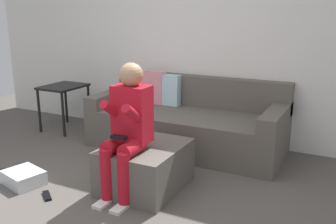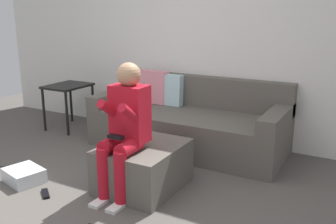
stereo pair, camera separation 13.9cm
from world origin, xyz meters
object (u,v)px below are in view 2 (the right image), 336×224
Objects in this scene: side_table at (68,92)px; remote_under_side_table at (3,168)px; remote_by_storage_bin at (46,194)px; ottoman at (143,166)px; person_seated at (125,124)px; storage_bin at (24,175)px; couch_sectional at (188,123)px.

side_table is 1.60m from remote_under_side_table.
side_table is 3.36× the size of remote_by_storage_bin.
remote_by_storage_bin is (-0.70, -0.57, -0.20)m from ottoman.
person_seated is at bearing -34.08° from side_table.
person_seated is at bearing 15.81° from storage_bin.
ottoman is at bearing 76.30° from remote_by_storage_bin.
remote_under_side_table is (-0.84, 0.21, 0.00)m from remote_by_storage_bin.
side_table is at bearing 145.92° from person_seated.
couch_sectional reaches higher than storage_bin.
person_seated reaches higher than storage_bin.
ottoman is 2.22× the size of storage_bin.
storage_bin is 0.58× the size of side_table.
storage_bin reaches higher than remote_under_side_table.
person_seated is at bearing -110.28° from ottoman.
person_seated reaches higher than remote_by_storage_bin.
storage_bin is at bearing -157.42° from remote_by_storage_bin.
ottoman is at bearing -84.27° from couch_sectional.
storage_bin is at bearing -156.64° from ottoman.
remote_under_side_table is at bearing -172.91° from person_seated.
ottoman is 4.30× the size of remote_by_storage_bin.
ottoman is 2.26m from side_table.
storage_bin is 2.23× the size of remote_under_side_table.
couch_sectional reaches higher than remote_by_storage_bin.
ottoman reaches higher than remote_by_storage_bin.
person_seated is 1.22m from storage_bin.
ottoman is at bearing -18.77° from remote_under_side_table.
remote_by_storage_bin is at bearing -14.43° from storage_bin.
storage_bin is at bearing -120.13° from couch_sectional.
couch_sectional is 1.43m from person_seated.
person_seated is (-0.07, -0.18, 0.45)m from ottoman.
ottoman reaches higher than remote_under_side_table.
ottoman is 0.93m from remote_by_storage_bin.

